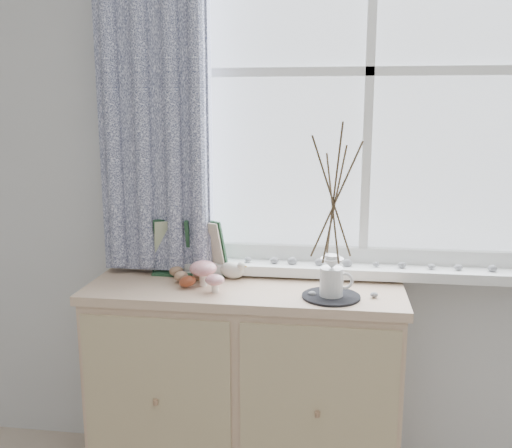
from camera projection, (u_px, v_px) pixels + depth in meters
name	position (u px, v px, depth m)	size (l,w,h in m)	color
sideboard	(245.00, 388.00, 2.26)	(1.20, 0.45, 0.85)	#C9A98D
botanical_book	(188.00, 248.00, 2.26)	(0.34, 0.13, 0.24)	#204329
toadstool_cluster	(206.00, 272.00, 2.14)	(0.15, 0.16, 0.10)	white
wooden_eggs	(186.00, 276.00, 2.20)	(0.16, 0.17, 0.07)	#A57F5C
songbird_figurine	(232.00, 269.00, 2.25)	(0.14, 0.06, 0.07)	silver
crocheted_doily	(331.00, 296.00, 2.03)	(0.21, 0.21, 0.01)	black
twig_pitcher	(334.00, 197.00, 1.96)	(0.25, 0.25, 0.63)	white
sideboard_pebbles	(336.00, 290.00, 2.09)	(0.25, 0.19, 0.02)	#99999C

